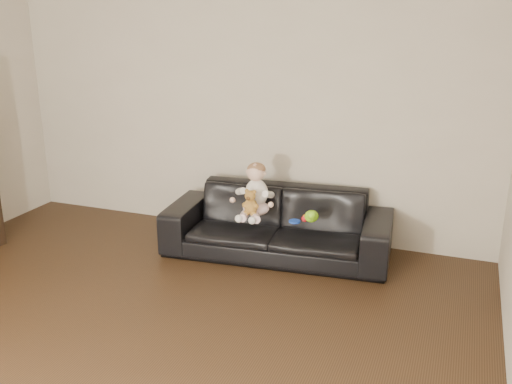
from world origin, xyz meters
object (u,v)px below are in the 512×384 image
at_px(baby, 255,193).
at_px(toy_green, 311,216).
at_px(toy_blue_disc, 295,221).
at_px(teddy_bear, 251,203).
at_px(toy_rattle, 305,219).
at_px(sofa, 277,223).

height_order(baby, toy_green, baby).
bearing_deg(toy_blue_disc, teddy_bear, -164.57).
distance_m(baby, toy_rattle, 0.51).
xyz_separation_m(baby, toy_rattle, (0.47, -0.01, -0.19)).
xyz_separation_m(teddy_bear, toy_rattle, (0.46, 0.15, -0.14)).
relative_size(baby, teddy_bear, 2.12).
height_order(teddy_bear, toy_rattle, teddy_bear).
bearing_deg(toy_green, toy_rattle, -159.74).
height_order(baby, toy_rattle, baby).
height_order(teddy_bear, toy_green, teddy_bear).
bearing_deg(toy_blue_disc, toy_rattle, 26.77).
bearing_deg(sofa, baby, -151.93).
distance_m(teddy_bear, toy_rattle, 0.50).
height_order(toy_rattle, toy_blue_disc, toy_rattle).
distance_m(baby, toy_green, 0.55).
relative_size(teddy_bear, toy_rattle, 3.98).
height_order(sofa, toy_blue_disc, sofa).
xyz_separation_m(sofa, baby, (-0.18, -0.11, 0.31)).
relative_size(baby, toy_blue_disc, 4.80).
height_order(baby, toy_blue_disc, baby).
bearing_deg(teddy_bear, baby, 84.72).
height_order(baby, teddy_bear, baby).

